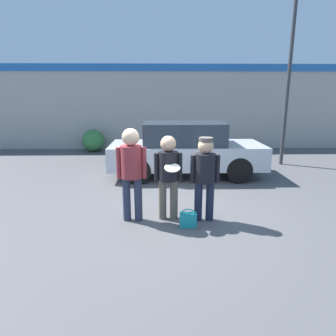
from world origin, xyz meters
TOP-DOWN VIEW (x-y plane):
  - ground_plane at (0.00, 0.00)m, footprint 56.00×56.00m
  - storefront_building at (0.00, 7.48)m, footprint 24.00×0.22m
  - person_left at (-0.68, -0.25)m, footprint 0.56×0.39m
  - person_middle_with_frisbee at (0.00, -0.20)m, footprint 0.53×0.58m
  - person_right at (0.68, -0.28)m, footprint 0.55×0.38m
  - parked_car_near at (0.58, 2.95)m, footprint 4.39×1.81m
  - street_lamp at (4.27, 4.33)m, footprint 1.56×0.35m
  - shrub at (-2.96, 6.84)m, footprint 0.91×0.91m
  - handbag at (0.35, -0.59)m, footprint 0.30×0.23m

SIDE VIEW (x-z plane):
  - ground_plane at x=0.00m, z-range 0.00..0.00m
  - handbag at x=0.35m, z-range -0.01..0.30m
  - shrub at x=-2.96m, z-range 0.00..0.91m
  - parked_car_near at x=0.58m, z-range 0.00..1.58m
  - person_right at x=0.68m, z-range 0.16..1.76m
  - person_middle_with_frisbee at x=0.00m, z-range 0.15..1.77m
  - person_left at x=-0.68m, z-range 0.19..1.95m
  - storefront_building at x=0.00m, z-range 0.03..3.59m
  - street_lamp at x=4.27m, z-range 0.70..6.71m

